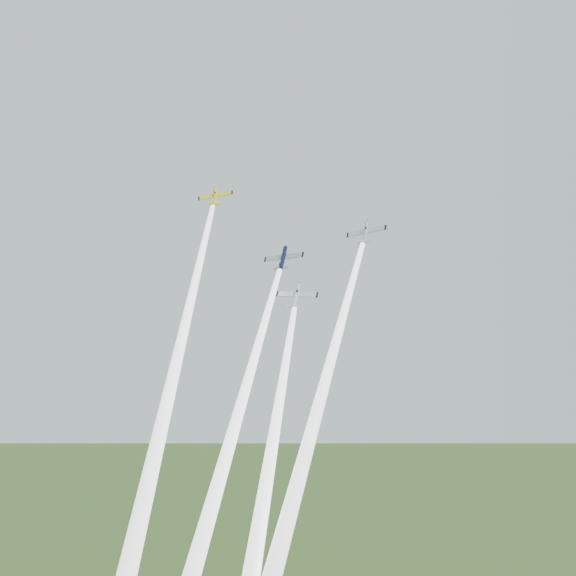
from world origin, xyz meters
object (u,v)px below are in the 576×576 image
object	(u,v)px
plane_navy	(283,258)
plane_silver_right	(366,232)
plane_silver_low	(297,296)
plane_yellow	(215,196)

from	to	relation	value
plane_navy	plane_silver_right	size ratio (longest dim) A/B	0.98
plane_silver_right	plane_silver_low	size ratio (longest dim) A/B	1.04
plane_navy	plane_silver_low	world-z (taller)	plane_navy
plane_yellow	plane_navy	size ratio (longest dim) A/B	0.93
plane_navy	plane_silver_right	world-z (taller)	plane_silver_right
plane_navy	plane_silver_low	size ratio (longest dim) A/B	1.02
plane_yellow	plane_silver_low	bearing A→B (deg)	-30.41
plane_silver_right	plane_yellow	bearing A→B (deg)	-168.60
plane_navy	plane_silver_low	xyz separation A→B (m)	(2.51, -4.04, -7.41)
plane_yellow	plane_silver_low	size ratio (longest dim) A/B	0.94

